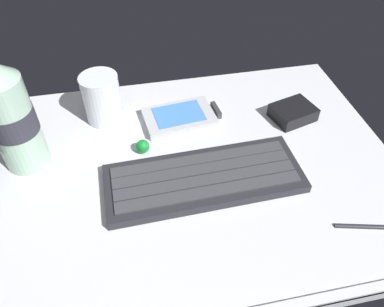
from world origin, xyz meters
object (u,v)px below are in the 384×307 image
(charger_block, at_px, (293,113))
(handheld_device, at_px, (183,117))
(stylus_pen, at_px, (371,226))
(juice_cup, at_px, (102,100))
(keyboard, at_px, (204,178))
(trackball_mouse, at_px, (143,146))
(water_bottle, at_px, (10,116))

(charger_block, bearing_deg, handheld_device, 170.24)
(stylus_pen, bearing_deg, juice_cup, 151.83)
(keyboard, bearing_deg, trackball_mouse, 134.76)
(water_bottle, distance_m, stylus_pen, 0.52)
(keyboard, distance_m, handheld_device, 0.15)
(keyboard, relative_size, handheld_device, 2.19)
(keyboard, bearing_deg, stylus_pen, -31.41)
(water_bottle, height_order, stylus_pen, water_bottle)
(keyboard, distance_m, trackball_mouse, 0.12)
(water_bottle, xyz_separation_m, stylus_pen, (0.46, -0.22, -0.09))
(keyboard, height_order, water_bottle, water_bottle)
(charger_block, relative_size, stylus_pen, 0.74)
(juice_cup, distance_m, water_bottle, 0.16)
(juice_cup, distance_m, charger_block, 0.33)
(keyboard, relative_size, water_bottle, 1.41)
(water_bottle, distance_m, trackball_mouse, 0.20)
(keyboard, bearing_deg, charger_block, 31.67)
(water_bottle, relative_size, charger_block, 2.97)
(handheld_device, distance_m, juice_cup, 0.14)
(handheld_device, distance_m, water_bottle, 0.27)
(keyboard, bearing_deg, water_bottle, 159.53)
(juice_cup, relative_size, charger_block, 1.21)
(charger_block, bearing_deg, trackball_mouse, -173.11)
(keyboard, distance_m, water_bottle, 0.29)
(trackball_mouse, bearing_deg, stylus_pen, -35.97)
(keyboard, height_order, trackball_mouse, trackball_mouse)
(keyboard, xyz_separation_m, handheld_device, (-0.01, 0.15, -0.00))
(handheld_device, height_order, stylus_pen, handheld_device)
(juice_cup, relative_size, stylus_pen, 0.89)
(water_bottle, height_order, trackball_mouse, water_bottle)
(water_bottle, bearing_deg, handheld_device, 11.28)
(stylus_pen, bearing_deg, water_bottle, 168.20)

